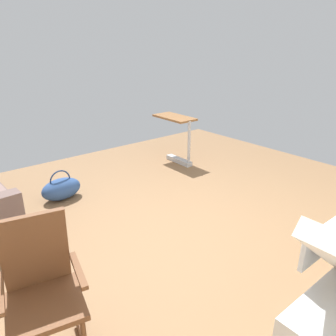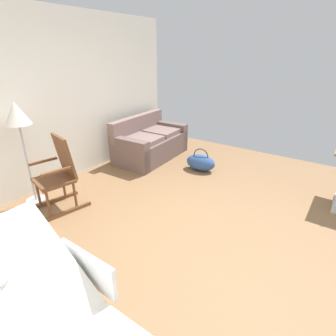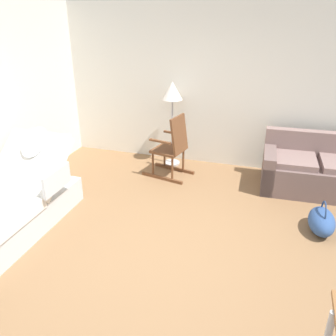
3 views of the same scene
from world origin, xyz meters
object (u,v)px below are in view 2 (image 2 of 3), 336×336
couch (150,143)px  duffel_bag (201,162)px  rocking_chair (59,175)px  floor_lamp (18,121)px

couch → duffel_bag: (0.02, -1.19, -0.15)m
couch → rocking_chair: bearing=-175.7°
couch → floor_lamp: bearing=172.7°
couch → duffel_bag: couch is taller
rocking_chair → floor_lamp: bearing=107.0°
rocking_chair → duffel_bag: 2.51m
couch → rocking_chair: rocking_chair is taller
couch → floor_lamp: floor_lamp is taller
couch → duffel_bag: size_ratio=2.82×
couch → floor_lamp: (-2.40, 0.31, 0.92)m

